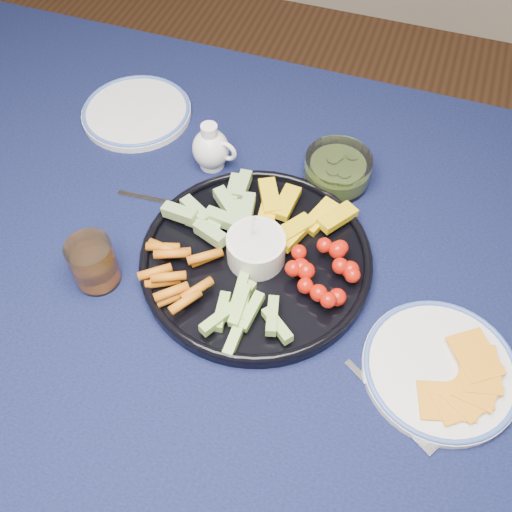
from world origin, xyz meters
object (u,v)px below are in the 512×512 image
(dining_table, at_px, (212,267))
(crudite_platter, at_px, (255,255))
(creamer_pitcher, at_px, (211,149))
(pickle_bowl, at_px, (337,171))
(juice_tumbler, at_px, (94,265))
(cheese_plate, at_px, (441,368))
(side_plate_extra, at_px, (137,112))

(dining_table, bearing_deg, crudite_platter, -12.39)
(crudite_platter, distance_m, creamer_pitcher, 0.25)
(pickle_bowl, bearing_deg, dining_table, -130.00)
(creamer_pitcher, bearing_deg, crudite_platter, -51.39)
(juice_tumbler, bearing_deg, crudite_platter, 26.01)
(crudite_platter, relative_size, juice_tumbler, 4.42)
(creamer_pitcher, relative_size, cheese_plate, 0.42)
(cheese_plate, relative_size, juice_tumbler, 2.63)
(crudite_platter, relative_size, side_plate_extra, 1.73)
(creamer_pitcher, xyz_separation_m, side_plate_extra, (-0.20, 0.08, -0.03))
(pickle_bowl, xyz_separation_m, cheese_plate, (0.25, -0.33, -0.01))
(juice_tumbler, bearing_deg, dining_table, 43.66)
(dining_table, bearing_deg, pickle_bowl, 50.00)
(pickle_bowl, xyz_separation_m, side_plate_extra, (-0.44, 0.04, -0.02))
(dining_table, distance_m, juice_tumbler, 0.24)
(cheese_plate, bearing_deg, dining_table, 164.38)
(dining_table, relative_size, juice_tumbler, 18.66)
(creamer_pitcher, bearing_deg, pickle_bowl, 9.21)
(dining_table, distance_m, crudite_platter, 0.15)
(cheese_plate, bearing_deg, crudite_platter, 163.47)
(dining_table, relative_size, cheese_plate, 7.09)
(crudite_platter, relative_size, cheese_plate, 1.68)
(crudite_platter, relative_size, creamer_pitcher, 3.99)
(creamer_pitcher, distance_m, pickle_bowl, 0.24)
(dining_table, xyz_separation_m, pickle_bowl, (0.18, 0.21, 0.11))
(dining_table, distance_m, creamer_pitcher, 0.23)
(pickle_bowl, distance_m, side_plate_extra, 0.44)
(juice_tumbler, bearing_deg, creamer_pitcher, 75.06)
(creamer_pitcher, height_order, cheese_plate, creamer_pitcher)
(cheese_plate, bearing_deg, juice_tumbler, -178.19)
(pickle_bowl, bearing_deg, crudite_platter, -109.71)
(side_plate_extra, bearing_deg, creamer_pitcher, -21.95)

